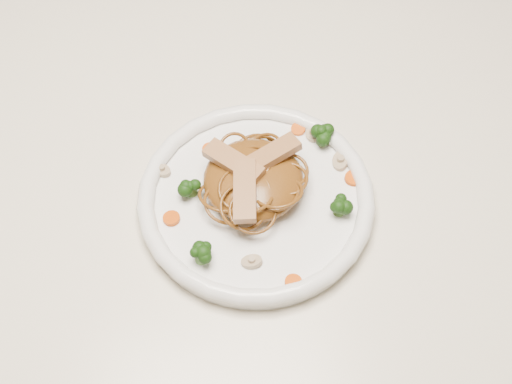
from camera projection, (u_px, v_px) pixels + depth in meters
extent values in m
cube|color=beige|center=(200.00, 206.00, 0.85)|extent=(1.20, 0.80, 0.04)
cylinder|color=brown|center=(472.00, 134.00, 1.39)|extent=(0.06, 0.06, 0.71)
cylinder|color=white|center=(256.00, 202.00, 0.82)|extent=(0.30, 0.30, 0.02)
ellipsoid|color=brown|center=(253.00, 179.00, 0.81)|extent=(0.15, 0.15, 0.04)
cube|color=#AD7E51|center=(270.00, 155.00, 0.80)|extent=(0.08, 0.05, 0.01)
cube|color=#AD7E51|center=(234.00, 162.00, 0.80)|extent=(0.07, 0.07, 0.01)
cube|color=#AD7E51|center=(245.00, 190.00, 0.77)|extent=(0.03, 0.08, 0.01)
cylinder|color=#D14C07|center=(298.00, 129.00, 0.87)|extent=(0.02, 0.02, 0.00)
cylinder|color=#D14C07|center=(171.00, 218.00, 0.80)|extent=(0.02, 0.02, 0.00)
cylinder|color=#D14C07|center=(353.00, 178.00, 0.83)|extent=(0.02, 0.02, 0.00)
cylinder|color=#D14C07|center=(209.00, 149.00, 0.85)|extent=(0.02, 0.02, 0.00)
cylinder|color=#D14C07|center=(293.00, 282.00, 0.75)|extent=(0.02, 0.02, 0.00)
cylinder|color=beige|center=(252.00, 262.00, 0.77)|extent=(0.02, 0.02, 0.01)
cylinder|color=beige|center=(340.00, 161.00, 0.84)|extent=(0.03, 0.03, 0.01)
cylinder|color=beige|center=(162.00, 170.00, 0.83)|extent=(0.03, 0.03, 0.01)
cylinder|color=beige|center=(312.00, 134.00, 0.86)|extent=(0.02, 0.02, 0.01)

